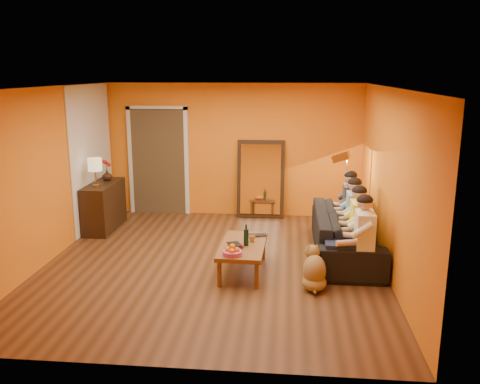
# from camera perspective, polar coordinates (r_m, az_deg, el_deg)

# --- Properties ---
(room_shell) EXTENTS (5.00, 5.50, 2.60)m
(room_shell) POSITION_cam_1_polar(r_m,az_deg,el_deg) (7.68, -2.69, 2.01)
(room_shell) COLOR brown
(room_shell) RESTS_ON ground
(white_accent) EXTENTS (0.02, 1.90, 2.58)m
(white_accent) POSITION_cam_1_polar(r_m,az_deg,el_deg) (9.65, -16.30, 3.83)
(white_accent) COLOR white
(white_accent) RESTS_ON wall_left
(doorway_recess) EXTENTS (1.06, 0.30, 2.10)m
(doorway_recess) POSITION_cam_1_polar(r_m,az_deg,el_deg) (10.40, -8.96, 3.48)
(doorway_recess) COLOR #3F2D19
(doorway_recess) RESTS_ON floor
(door_jamb_left) EXTENTS (0.08, 0.06, 2.20)m
(door_jamb_left) POSITION_cam_1_polar(r_m,az_deg,el_deg) (10.44, -12.16, 3.38)
(door_jamb_left) COLOR white
(door_jamb_left) RESTS_ON wall_back
(door_jamb_right) EXTENTS (0.08, 0.06, 2.20)m
(door_jamb_right) POSITION_cam_1_polar(r_m,az_deg,el_deg) (10.15, -6.01, 3.33)
(door_jamb_right) COLOR white
(door_jamb_right) RESTS_ON wall_back
(door_header) EXTENTS (1.22, 0.06, 0.08)m
(door_header) POSITION_cam_1_polar(r_m,az_deg,el_deg) (10.15, -9.35, 9.31)
(door_header) COLOR white
(door_header) RESTS_ON wall_back
(mirror_frame) EXTENTS (0.92, 0.27, 1.51)m
(mirror_frame) POSITION_cam_1_polar(r_m,az_deg,el_deg) (9.94, 2.33, 1.47)
(mirror_frame) COLOR #301E10
(mirror_frame) RESTS_ON floor
(mirror_glass) EXTENTS (0.78, 0.21, 1.35)m
(mirror_glass) POSITION_cam_1_polar(r_m,az_deg,el_deg) (9.90, 2.32, 1.43)
(mirror_glass) COLOR white
(mirror_glass) RESTS_ON mirror_frame
(sideboard) EXTENTS (0.44, 1.18, 0.85)m
(sideboard) POSITION_cam_1_polar(r_m,az_deg,el_deg) (9.56, -15.03, -1.55)
(sideboard) COLOR #301E10
(sideboard) RESTS_ON floor
(table_lamp) EXTENTS (0.24, 0.24, 0.51)m
(table_lamp) POSITION_cam_1_polar(r_m,az_deg,el_deg) (9.13, -15.93, 2.10)
(table_lamp) COLOR beige
(table_lamp) RESTS_ON sideboard
(sofa) EXTENTS (2.41, 0.94, 0.70)m
(sofa) POSITION_cam_1_polar(r_m,az_deg,el_deg) (8.10, 11.79, -4.59)
(sofa) COLOR black
(sofa) RESTS_ON floor
(coffee_table) EXTENTS (0.66, 1.24, 0.42)m
(coffee_table) POSITION_cam_1_polar(r_m,az_deg,el_deg) (7.33, 0.33, -7.43)
(coffee_table) COLOR brown
(coffee_table) RESTS_ON floor
(floor_lamp) EXTENTS (0.35, 0.31, 1.44)m
(floor_lamp) POSITION_cam_1_polar(r_m,az_deg,el_deg) (9.04, 11.83, -0.29)
(floor_lamp) COLOR #AE7F33
(floor_lamp) RESTS_ON floor
(dog) EXTENTS (0.38, 0.54, 0.59)m
(dog) POSITION_cam_1_polar(r_m,az_deg,el_deg) (6.83, 8.36, -8.38)
(dog) COLOR #A7854B
(dog) RESTS_ON floor
(person_far_left) EXTENTS (0.70, 0.44, 1.22)m
(person_far_left) POSITION_cam_1_polar(r_m,az_deg,el_deg) (7.10, 13.77, -5.11)
(person_far_left) COLOR white
(person_far_left) RESTS_ON sofa
(person_mid_left) EXTENTS (0.70, 0.44, 1.22)m
(person_mid_left) POSITION_cam_1_polar(r_m,az_deg,el_deg) (7.62, 13.20, -3.80)
(person_mid_left) COLOR #F7F852
(person_mid_left) RESTS_ON sofa
(person_mid_right) EXTENTS (0.70, 0.44, 1.22)m
(person_mid_right) POSITION_cam_1_polar(r_m,az_deg,el_deg) (8.14, 12.71, -2.66)
(person_mid_right) COLOR #87B0D0
(person_mid_right) RESTS_ON sofa
(person_far_right) EXTENTS (0.70, 0.44, 1.22)m
(person_far_right) POSITION_cam_1_polar(r_m,az_deg,el_deg) (8.67, 12.28, -1.65)
(person_far_right) COLOR #323237
(person_far_right) RESTS_ON sofa
(fruit_bowl) EXTENTS (0.26, 0.26, 0.16)m
(fruit_bowl) POSITION_cam_1_polar(r_m,az_deg,el_deg) (6.82, -0.86, -6.47)
(fruit_bowl) COLOR #C54588
(fruit_bowl) RESTS_ON coffee_table
(wine_bottle) EXTENTS (0.07, 0.07, 0.31)m
(wine_bottle) POSITION_cam_1_polar(r_m,az_deg,el_deg) (7.15, 0.69, -4.86)
(wine_bottle) COLOR black
(wine_bottle) RESTS_ON coffee_table
(tumbler) EXTENTS (0.11, 0.11, 0.09)m
(tumbler) POSITION_cam_1_polar(r_m,az_deg,el_deg) (7.35, 1.35, -5.27)
(tumbler) COLOR #B27F3F
(tumbler) RESTS_ON coffee_table
(laptop) EXTENTS (0.34, 0.25, 0.02)m
(laptop) POSITION_cam_1_polar(r_m,az_deg,el_deg) (7.57, 1.93, -4.96)
(laptop) COLOR black
(laptop) RESTS_ON coffee_table
(book_lower) EXTENTS (0.21, 0.27, 0.02)m
(book_lower) POSITION_cam_1_polar(r_m,az_deg,el_deg) (7.08, -1.28, -6.28)
(book_lower) COLOR #301E10
(book_lower) RESTS_ON coffee_table
(book_mid) EXTENTS (0.23, 0.28, 0.02)m
(book_mid) POSITION_cam_1_polar(r_m,az_deg,el_deg) (7.08, -1.19, -6.10)
(book_mid) COLOR red
(book_mid) RESTS_ON book_lower
(book_upper) EXTENTS (0.24, 0.27, 0.02)m
(book_upper) POSITION_cam_1_polar(r_m,az_deg,el_deg) (7.06, -1.29, -6.00)
(book_upper) COLOR black
(book_upper) RESTS_ON book_mid
(vase) EXTENTS (0.19, 0.19, 0.19)m
(vase) POSITION_cam_1_polar(r_m,az_deg,el_deg) (9.67, -14.70, 1.82)
(vase) COLOR #301E10
(vase) RESTS_ON sideboard
(flowers) EXTENTS (0.17, 0.17, 0.39)m
(flowers) POSITION_cam_1_polar(r_m,az_deg,el_deg) (9.63, -14.78, 3.10)
(flowers) COLOR red
(flowers) RESTS_ON vase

